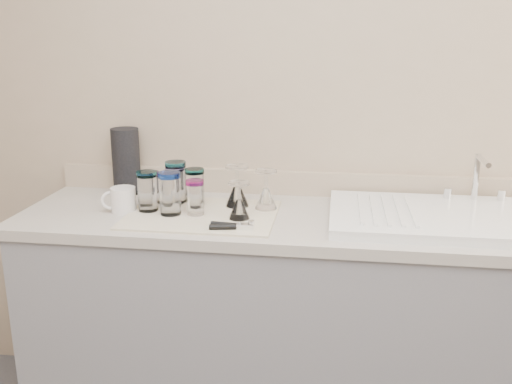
% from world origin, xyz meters
% --- Properties ---
extents(room_envelope, '(3.54, 3.50, 2.52)m').
position_xyz_m(room_envelope, '(0.00, 0.00, 1.56)').
color(room_envelope, '#4B4B50').
rests_on(room_envelope, ground).
extents(counter_unit, '(2.06, 0.62, 0.90)m').
position_xyz_m(counter_unit, '(0.00, 1.20, 0.45)').
color(counter_unit, slate).
rests_on(counter_unit, ground).
extents(sink_unit, '(0.82, 0.50, 0.22)m').
position_xyz_m(sink_unit, '(0.55, 1.20, 0.92)').
color(sink_unit, white).
rests_on(sink_unit, counter_unit).
extents(dish_towel, '(0.55, 0.42, 0.01)m').
position_xyz_m(dish_towel, '(-0.33, 1.15, 0.90)').
color(dish_towel, silver).
rests_on(dish_towel, counter_unit).
extents(tumbler_teal, '(0.06, 0.06, 0.13)m').
position_xyz_m(tumbler_teal, '(-0.56, 1.25, 0.97)').
color(tumbler_teal, white).
rests_on(tumbler_teal, dish_towel).
extents(tumbler_cyan, '(0.08, 0.08, 0.15)m').
position_xyz_m(tumbler_cyan, '(-0.47, 1.27, 0.98)').
color(tumbler_cyan, white).
rests_on(tumbler_cyan, dish_towel).
extents(tumbler_purple, '(0.07, 0.07, 0.15)m').
position_xyz_m(tumbler_purple, '(-0.38, 1.25, 0.98)').
color(tumbler_purple, white).
rests_on(tumbler_purple, dish_towel).
extents(tumbler_magenta, '(0.08, 0.08, 0.15)m').
position_xyz_m(tumbler_magenta, '(-0.54, 1.16, 0.99)').
color(tumbler_magenta, white).
rests_on(tumbler_magenta, dish_towel).
extents(tumbler_blue, '(0.08, 0.08, 0.16)m').
position_xyz_m(tumbler_blue, '(-0.45, 1.13, 0.99)').
color(tumbler_blue, white).
rests_on(tumbler_blue, dish_towel).
extents(tumbler_lavender, '(0.07, 0.07, 0.13)m').
position_xyz_m(tumbler_lavender, '(-0.35, 1.14, 0.97)').
color(tumbler_lavender, white).
rests_on(tumbler_lavender, dish_towel).
extents(tumbler_extra, '(0.08, 0.08, 0.16)m').
position_xyz_m(tumbler_extra, '(-0.47, 1.29, 0.99)').
color(tumbler_extra, white).
rests_on(tumbler_extra, dish_towel).
extents(goblet_back_left, '(0.09, 0.09, 0.16)m').
position_xyz_m(goblet_back_left, '(-0.22, 1.27, 0.96)').
color(goblet_back_left, white).
rests_on(goblet_back_left, dish_towel).
extents(goblet_back_right, '(0.08, 0.08, 0.15)m').
position_xyz_m(goblet_back_right, '(-0.11, 1.25, 0.96)').
color(goblet_back_right, white).
rests_on(goblet_back_right, dish_towel).
extents(goblet_front_left, '(0.08, 0.08, 0.14)m').
position_xyz_m(goblet_front_left, '(-0.19, 1.11, 0.95)').
color(goblet_front_left, white).
rests_on(goblet_front_left, dish_towel).
extents(can_opener, '(0.15, 0.06, 0.02)m').
position_xyz_m(can_opener, '(-0.19, 1.00, 0.92)').
color(can_opener, silver).
rests_on(can_opener, dish_towel).
extents(white_mug, '(0.14, 0.12, 0.10)m').
position_xyz_m(white_mug, '(-0.64, 1.15, 0.95)').
color(white_mug, white).
rests_on(white_mug, counter_unit).
extents(paper_towel_roll, '(0.15, 0.15, 0.27)m').
position_xyz_m(paper_towel_roll, '(-0.73, 1.43, 1.03)').
color(paper_towel_roll, black).
rests_on(paper_towel_roll, counter_unit).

